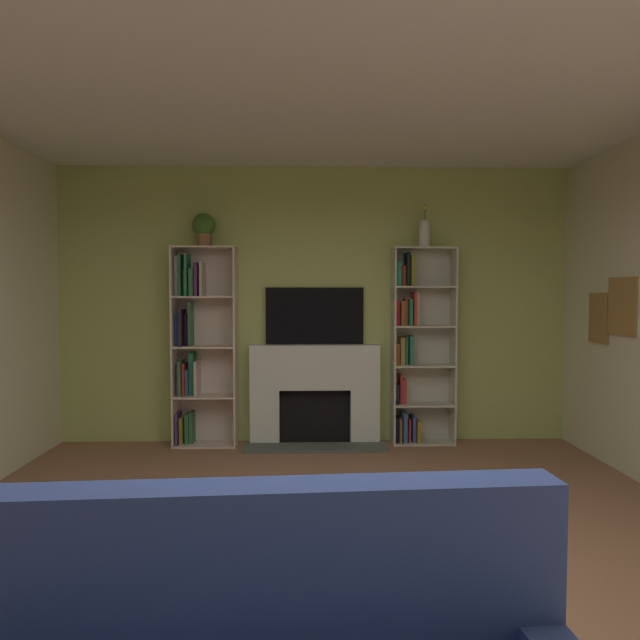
{
  "coord_description": "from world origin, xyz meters",
  "views": [
    {
      "loc": [
        -0.11,
        -2.67,
        1.54
      ],
      "look_at": [
        0.0,
        1.32,
        1.35
      ],
      "focal_mm": 32.39,
      "sensor_mm": 36.0,
      "label": 1
    }
  ],
  "objects_px": {
    "bookshelf_right": "(415,347)",
    "coffee_table": "(282,579)",
    "tv": "(315,316)",
    "potted_plant": "(204,228)",
    "fireplace": "(315,392)",
    "vase_with_flowers": "(424,231)",
    "bookshelf_left": "(198,344)"
  },
  "relations": [
    {
      "from": "bookshelf_right",
      "to": "coffee_table",
      "type": "bearing_deg",
      "value": -109.16
    },
    {
      "from": "vase_with_flowers",
      "to": "coffee_table",
      "type": "relative_size",
      "value": 0.58
    },
    {
      "from": "fireplace",
      "to": "bookshelf_right",
      "type": "xyz_separation_m",
      "value": [
        1.03,
        0.01,
        0.46
      ]
    },
    {
      "from": "bookshelf_left",
      "to": "tv",
      "type": "bearing_deg",
      "value": 3.92
    },
    {
      "from": "tv",
      "to": "vase_with_flowers",
      "type": "relative_size",
      "value": 2.32
    },
    {
      "from": "bookshelf_left",
      "to": "potted_plant",
      "type": "height_order",
      "value": "potted_plant"
    },
    {
      "from": "tv",
      "to": "potted_plant",
      "type": "xyz_separation_m",
      "value": [
        -1.11,
        -0.12,
        0.89
      ]
    },
    {
      "from": "fireplace",
      "to": "bookshelf_right",
      "type": "bearing_deg",
      "value": 0.38
    },
    {
      "from": "potted_plant",
      "to": "vase_with_flowers",
      "type": "height_order",
      "value": "vase_with_flowers"
    },
    {
      "from": "potted_plant",
      "to": "vase_with_flowers",
      "type": "relative_size",
      "value": 0.77
    },
    {
      "from": "vase_with_flowers",
      "to": "bookshelf_right",
      "type": "bearing_deg",
      "value": 144.45
    },
    {
      "from": "fireplace",
      "to": "bookshelf_left",
      "type": "xyz_separation_m",
      "value": [
        -1.18,
        -0.01,
        0.5
      ]
    },
    {
      "from": "tv",
      "to": "bookshelf_right",
      "type": "xyz_separation_m",
      "value": [
        1.03,
        -0.07,
        -0.32
      ]
    },
    {
      "from": "fireplace",
      "to": "vase_with_flowers",
      "type": "bearing_deg",
      "value": -2.31
    },
    {
      "from": "bookshelf_right",
      "to": "potted_plant",
      "type": "xyz_separation_m",
      "value": [
        -2.14,
        -0.05,
        1.21
      ]
    },
    {
      "from": "coffee_table",
      "to": "bookshelf_left",
      "type": "bearing_deg",
      "value": 105.49
    },
    {
      "from": "bookshelf_left",
      "to": "vase_with_flowers",
      "type": "relative_size",
      "value": 4.63
    },
    {
      "from": "potted_plant",
      "to": "tv",
      "type": "bearing_deg",
      "value": 6.19
    },
    {
      "from": "tv",
      "to": "bookshelf_left",
      "type": "xyz_separation_m",
      "value": [
        -1.18,
        -0.08,
        -0.28
      ]
    },
    {
      "from": "tv",
      "to": "potted_plant",
      "type": "distance_m",
      "value": 1.42
    },
    {
      "from": "tv",
      "to": "coffee_table",
      "type": "bearing_deg",
      "value": -93.18
    },
    {
      "from": "bookshelf_right",
      "to": "bookshelf_left",
      "type": "bearing_deg",
      "value": -179.69
    },
    {
      "from": "potted_plant",
      "to": "vase_with_flowers",
      "type": "distance_m",
      "value": 2.21
    },
    {
      "from": "coffee_table",
      "to": "bookshelf_right",
      "type": "bearing_deg",
      "value": 70.84
    },
    {
      "from": "fireplace",
      "to": "tv",
      "type": "relative_size",
      "value": 1.41
    },
    {
      "from": "bookshelf_left",
      "to": "coffee_table",
      "type": "height_order",
      "value": "bookshelf_left"
    },
    {
      "from": "fireplace",
      "to": "potted_plant",
      "type": "height_order",
      "value": "potted_plant"
    },
    {
      "from": "fireplace",
      "to": "vase_with_flowers",
      "type": "height_order",
      "value": "vase_with_flowers"
    },
    {
      "from": "bookshelf_left",
      "to": "potted_plant",
      "type": "distance_m",
      "value": 1.17
    },
    {
      "from": "bookshelf_right",
      "to": "vase_with_flowers",
      "type": "xyz_separation_m",
      "value": [
        0.07,
        -0.05,
        1.18
      ]
    },
    {
      "from": "fireplace",
      "to": "potted_plant",
      "type": "distance_m",
      "value": 2.0
    },
    {
      "from": "bookshelf_right",
      "to": "potted_plant",
      "type": "distance_m",
      "value": 2.46
    }
  ]
}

